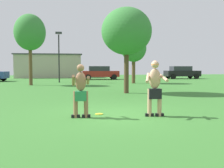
# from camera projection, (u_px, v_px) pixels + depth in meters

# --- Properties ---
(ground_plane) EXTENTS (80.00, 80.00, 0.00)m
(ground_plane) POSITION_uv_depth(u_px,v_px,m) (115.00, 114.00, 8.38)
(ground_plane) COLOR #38752D
(player_with_cap) EXTENTS (0.69, 0.62, 1.72)m
(player_with_cap) POSITION_uv_depth(u_px,v_px,m) (155.00, 86.00, 8.00)
(player_with_cap) COLOR black
(player_with_cap) RESTS_ON ground_plane
(player_in_green) EXTENTS (0.58, 0.56, 1.60)m
(player_in_green) POSITION_uv_depth(u_px,v_px,m) (81.00, 90.00, 7.81)
(player_in_green) COLOR black
(player_in_green) RESTS_ON ground_plane
(frisbee) EXTENTS (0.26, 0.26, 0.03)m
(frisbee) POSITION_uv_depth(u_px,v_px,m) (99.00, 114.00, 8.39)
(frisbee) COLOR yellow
(frisbee) RESTS_ON ground_plane
(car_red_near_post) EXTENTS (4.37, 2.17, 1.58)m
(car_red_near_post) POSITION_uv_depth(u_px,v_px,m) (100.00, 73.00, 31.13)
(car_red_near_post) COLOR maroon
(car_red_near_post) RESTS_ON ground_plane
(car_black_far_end) EXTENTS (4.34, 2.10, 1.58)m
(car_black_far_end) POSITION_uv_depth(u_px,v_px,m) (182.00, 72.00, 33.11)
(car_black_far_end) COLOR black
(car_black_far_end) RESTS_ON ground_plane
(lamp_post) EXTENTS (0.60, 0.24, 4.82)m
(lamp_post) POSITION_uv_depth(u_px,v_px,m) (59.00, 51.00, 24.87)
(lamp_post) COLOR black
(lamp_post) RESTS_ON ground_plane
(outbuilding_behind_lot) EXTENTS (9.05, 5.76, 3.27)m
(outbuilding_behind_lot) POSITION_uv_depth(u_px,v_px,m) (49.00, 66.00, 37.29)
(outbuilding_behind_lot) COLOR #B2A893
(outbuilding_behind_lot) RESTS_ON ground_plane
(tree_left_field) EXTENTS (2.53, 2.53, 5.80)m
(tree_left_field) POSITION_uv_depth(u_px,v_px,m) (30.00, 33.00, 21.30)
(tree_left_field) COLOR brown
(tree_left_field) RESTS_ON ground_plane
(tree_right_field) EXTENTS (2.32, 2.32, 4.48)m
(tree_right_field) POSITION_uv_depth(u_px,v_px,m) (134.00, 48.00, 23.85)
(tree_right_field) COLOR brown
(tree_right_field) RESTS_ON ground_plane
(tree_behind_players) EXTENTS (2.87, 2.87, 4.89)m
(tree_behind_players) POSITION_uv_depth(u_px,v_px,m) (127.00, 32.00, 14.88)
(tree_behind_players) COLOR #4C3823
(tree_behind_players) RESTS_ON ground_plane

